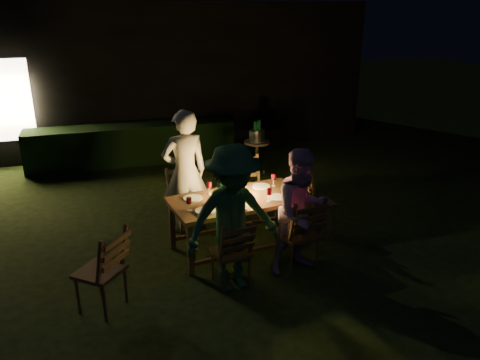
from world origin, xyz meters
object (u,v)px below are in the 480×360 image
object	(u,v)px
chair_far_left	(188,212)
dining_table	(239,203)
side_table	(257,145)
ice_bucket	(257,136)
bottle_bucket_a	(255,134)
person_opp_right	(302,212)
chair_far_right	(250,201)
chair_end	(316,212)
chair_near_left	(232,263)
lantern	(240,185)
chair_near_right	(298,245)
bottle_table	(221,191)
person_opp_left	(233,219)
person_house_side	(185,172)
bottle_bucket_b	(259,132)
chair_spare	(103,284)

from	to	relation	value
chair_far_left	dining_table	bearing A→B (deg)	114.61
side_table	ice_bucket	distance (m)	0.19
chair_far_left	bottle_bucket_a	bearing A→B (deg)	-144.28
chair_far_left	person_opp_right	xyz separation A→B (m)	(1.11, -1.45, 0.48)
chair_far_left	bottle_bucket_a	world-z (taller)	bottle_bucket_a
chair_far_right	chair_end	size ratio (longest dim) A/B	1.02
chair_near_left	chair_end	xyz separation A→B (m)	(1.56, 1.00, 0.02)
chair_far_right	lantern	size ratio (longest dim) A/B	2.84
chair_near_right	ice_bucket	bearing A→B (deg)	70.47
chair_near_left	lantern	world-z (taller)	lantern
chair_end	bottle_table	bearing A→B (deg)	-85.41
person_opp_right	person_opp_left	bearing A→B (deg)	180.00
chair_near_left	bottle_table	world-z (taller)	bottle_table
chair_far_right	person_house_side	bearing A→B (deg)	1.63
chair_far_right	side_table	size ratio (longest dim) A/B	1.50
bottle_bucket_a	bottle_bucket_b	world-z (taller)	same
chair_far_left	bottle_bucket_a	xyz separation A→B (m)	(1.72, 2.01, 0.53)
side_table	bottle_bucket_a	size ratio (longest dim) A/B	2.07
chair_end	person_house_side	xyz separation A→B (m)	(-1.78, 0.58, 0.60)
person_house_side	ice_bucket	bearing A→B (deg)	-139.50
dining_table	side_table	distance (m)	3.01
dining_table	bottle_bucket_a	bearing A→B (deg)	58.79
chair_far_right	ice_bucket	distance (m)	2.12
person_opp_left	ice_bucket	world-z (taller)	person_opp_left
chair_far_right	lantern	bearing A→B (deg)	59.61
side_table	chair_far_left	bearing A→B (deg)	-130.74
chair_near_left	chair_near_right	bearing A→B (deg)	-0.65
chair_far_left	chair_far_right	distance (m)	1.00
person_opp_right	ice_bucket	size ratio (longest dim) A/B	5.19
person_house_side	chair_far_right	bearing A→B (deg)	177.17
person_opp_right	bottle_bucket_b	bearing A→B (deg)	70.77
chair_spare	bottle_bucket_b	xyz separation A→B (m)	(3.05, 3.66, 0.52)
chair_spare	lantern	bearing A→B (deg)	-22.97
dining_table	chair_near_right	bearing A→B (deg)	-59.72
person_opp_left	chair_far_right	bearing A→B (deg)	57.80
bottle_table	side_table	xyz separation A→B (m)	(1.46, 2.79, -0.29)
person_opp_left	bottle_bucket_b	bearing A→B (deg)	58.50
person_opp_right	person_opp_left	world-z (taller)	person_opp_left
person_opp_left	chair_far_left	bearing A→B (deg)	90.07
chair_far_left	chair_end	size ratio (longest dim) A/B	1.00
person_opp_left	bottle_bucket_b	size ratio (longest dim) A/B	5.38
chair_spare	chair_end	bearing A→B (deg)	-30.73
chair_far_right	person_opp_left	size ratio (longest dim) A/B	0.58
dining_table	chair_spare	distance (m)	2.02
chair_far_left	bottle_bucket_b	bearing A→B (deg)	-144.78
bottle_table	bottle_bucket_b	bearing A→B (deg)	61.88
chair_near_left	chair_far_right	bearing A→B (deg)	56.44
bottle_table	bottle_bucket_a	bearing A→B (deg)	62.81
chair_near_right	side_table	distance (m)	3.53
chair_near_left	chair_near_right	xyz separation A→B (m)	(0.89, 0.12, 0.03)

